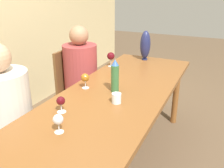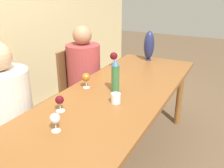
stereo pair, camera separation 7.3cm
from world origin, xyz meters
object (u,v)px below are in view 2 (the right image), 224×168
object	(u,v)px
wine_glass_3	(60,101)
water_bottle	(115,76)
vase	(149,45)
wine_glass_1	(86,78)
wine_glass_2	(55,119)
person_far	(85,76)
chair_far	(79,87)
water_tumbler	(116,98)
person_near	(9,117)
chair_near	(4,132)
wine_glass_0	(114,56)

from	to	relation	value
wine_glass_3	water_bottle	bearing A→B (deg)	-21.01
vase	wine_glass_1	size ratio (longest dim) A/B	2.61
wine_glass_2	person_far	world-z (taller)	person_far
chair_far	person_far	size ratio (longest dim) A/B	0.77
wine_glass_3	chair_far	distance (m)	1.18
water_bottle	wine_glass_2	bearing A→B (deg)	176.13
water_bottle	water_tumbler	size ratio (longest dim) A/B	3.63
water_bottle	person_near	size ratio (longest dim) A/B	0.22
water_tumbler	wine_glass_1	bearing A→B (deg)	66.82
water_bottle	vase	world-z (taller)	vase
chair_near	person_far	xyz separation A→B (m)	(1.07, -0.09, 0.14)
water_tumbler	wine_glass_1	distance (m)	0.39
water_bottle	wine_glass_0	distance (m)	0.69
chair_near	water_bottle	bearing A→B (deg)	-51.59
chair_near	person_far	distance (m)	1.09
wine_glass_2	wine_glass_3	distance (m)	0.26
wine_glass_2	wine_glass_3	size ratio (longest dim) A/B	1.03
water_bottle	wine_glass_2	size ratio (longest dim) A/B	2.32
wine_glass_0	chair_far	xyz separation A→B (m)	(-0.11, 0.39, -0.39)
wine_glass_3	chair_far	xyz separation A→B (m)	(0.99, 0.53, -0.36)
water_bottle	wine_glass_1	distance (m)	0.27
vase	wine_glass_3	size ratio (longest dim) A/B	2.94
wine_glass_0	person_far	xyz separation A→B (m)	(-0.11, 0.31, -0.24)
water_bottle	wine_glass_0	bearing A→B (deg)	27.93
wine_glass_0	wine_glass_2	distance (m)	1.35
chair_far	person_near	xyz separation A→B (m)	(-1.07, -0.09, 0.15)
chair_far	water_tumbler	bearing A→B (deg)	-130.44
person_near	chair_near	bearing A→B (deg)	90.00
wine_glass_2	person_far	distance (m)	1.36
wine_glass_1	wine_glass_3	bearing A→B (deg)	-170.85
chair_far	wine_glass_3	bearing A→B (deg)	-151.79
wine_glass_2	wine_glass_1	bearing A→B (deg)	17.58
wine_glass_3	wine_glass_2	bearing A→B (deg)	-147.54
wine_glass_1	person_near	size ratio (longest dim) A/B	0.11
wine_glass_3	wine_glass_0	bearing A→B (deg)	7.17
wine_glass_0	wine_glass_1	bearing A→B (deg)	-174.20
wine_glass_1	wine_glass_0	bearing A→B (deg)	5.80
water_tumbler	person_near	xyz separation A→B (m)	(-0.38, 0.73, -0.16)
wine_glass_1	wine_glass_3	xyz separation A→B (m)	(-0.45, -0.07, -0.01)
wine_glass_1	water_bottle	bearing A→B (deg)	-81.46
wine_glass_0	person_near	bearing A→B (deg)	165.55
water_bottle	water_tumbler	distance (m)	0.24
wine_glass_3	person_far	bearing A→B (deg)	24.13
person_near	person_far	bearing A→B (deg)	0.04
vase	wine_glass_3	distance (m)	1.51
wine_glass_0	person_far	size ratio (longest dim) A/B	0.13
chair_far	chair_near	bearing A→B (deg)	180.00
person_far	wine_glass_1	bearing A→B (deg)	-145.61
wine_glass_2	chair_near	distance (m)	0.77
vase	wine_glass_0	world-z (taller)	vase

